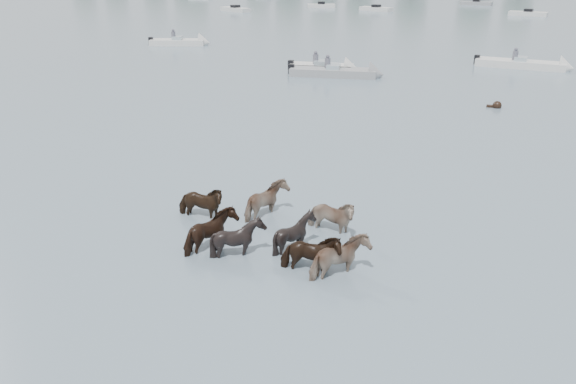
% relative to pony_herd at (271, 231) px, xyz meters
% --- Properties ---
extents(ground, '(400.00, 400.00, 0.00)m').
position_rel_pony_herd_xyz_m(ground, '(-0.78, -0.77, -0.37)').
color(ground, slate).
rests_on(ground, ground).
extents(pony_herd, '(6.19, 3.85, 1.28)m').
position_rel_pony_herd_xyz_m(pony_herd, '(0.00, 0.00, 0.00)').
color(pony_herd, black).
rests_on(pony_herd, ground).
extents(swimming_pony, '(0.72, 0.44, 0.44)m').
position_rel_pony_herd_xyz_m(swimming_pony, '(3.98, 17.97, -0.27)').
color(swimming_pony, black).
rests_on(swimming_pony, ground).
extents(motorboat_a, '(4.80, 2.37, 1.92)m').
position_rel_pony_herd_xyz_m(motorboat_a, '(-6.79, 23.89, -0.14)').
color(motorboat_a, silver).
rests_on(motorboat_a, ground).
extents(motorboat_b, '(6.09, 2.81, 1.92)m').
position_rel_pony_herd_xyz_m(motorboat_b, '(-5.46, 22.78, -0.14)').
color(motorboat_b, gray).
rests_on(motorboat_b, ground).
extents(motorboat_c, '(6.41, 1.88, 1.92)m').
position_rel_pony_herd_xyz_m(motorboat_c, '(5.21, 30.49, -0.14)').
color(motorboat_c, silver).
rests_on(motorboat_c, ground).
extents(motorboat_f, '(5.26, 3.40, 1.92)m').
position_rel_pony_herd_xyz_m(motorboat_f, '(-22.35, 30.80, -0.14)').
color(motorboat_f, silver).
rests_on(motorboat_f, ground).
extents(distant_flotilla, '(108.15, 29.23, 0.93)m').
position_rel_pony_herd_xyz_m(distant_flotilla, '(0.08, 74.76, -0.11)').
color(distant_flotilla, silver).
rests_on(distant_flotilla, ground).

